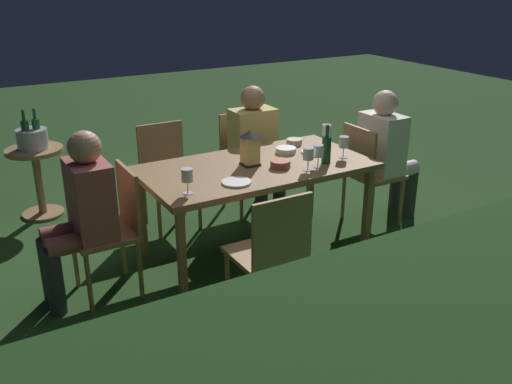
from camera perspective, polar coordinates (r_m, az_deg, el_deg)
name	(u,v)px	position (r m, az deg, el deg)	size (l,w,h in m)	color
ground_plane	(256,252)	(4.48, 0.00, -6.01)	(16.00, 16.00, 0.00)	#26471E
dining_table	(256,172)	(4.21, 0.00, 2.04)	(1.69, 0.90, 0.72)	olive
chair_side_left_a	(246,157)	(5.14, -1.04, 3.58)	(0.42, 0.40, 0.87)	#937047
person_in_mustard	(257,146)	(4.93, 0.06, 4.65)	(0.38, 0.47, 1.15)	tan
chair_head_near	(368,170)	(4.88, 11.18, 2.17)	(0.40, 0.42, 0.87)	#937047
person_in_cream	(387,149)	(4.96, 13.02, 4.19)	(0.48, 0.38, 1.15)	white
chair_side_left_b	(167,171)	(4.84, -8.94, 2.14)	(0.42, 0.40, 0.87)	#937047
chair_side_right_b	(271,251)	(3.44, 1.56, -5.93)	(0.42, 0.40, 0.87)	#937047
chair_head_far	(114,225)	(3.89, -14.10, -3.24)	(0.40, 0.42, 0.87)	#937047
person_in_rust	(82,210)	(3.79, -17.12, -1.73)	(0.48, 0.38, 1.15)	#9E4C47
lantern_centerpiece	(250,146)	(4.15, -0.60, 4.67)	(0.15, 0.15, 0.27)	black
green_bottle_on_table	(326,149)	(4.23, 7.09, 4.31)	(0.07, 0.07, 0.29)	#144723
wine_glass_a	(187,176)	(3.64, -6.93, 1.57)	(0.08, 0.08, 0.17)	silver
wine_glass_b	(308,155)	(4.06, 5.27, 3.73)	(0.08, 0.08, 0.17)	silver
wine_glass_c	(344,143)	(4.37, 8.82, 4.88)	(0.08, 0.08, 0.17)	silver
wine_glass_d	(327,131)	(4.69, 7.11, 6.11)	(0.08, 0.08, 0.17)	silver
wine_glass_e	(318,152)	(4.13, 6.28, 4.03)	(0.08, 0.08, 0.17)	silver
plate_a	(316,152)	(4.50, 6.05, 4.04)	(0.23, 0.23, 0.01)	white
plate_b	(236,182)	(3.83, -1.97, 0.99)	(0.20, 0.20, 0.01)	white
bowl_olives	(280,164)	(4.14, 2.47, 2.87)	(0.15, 0.15, 0.05)	#9E5138
bowl_bread	(286,150)	(4.48, 3.03, 4.24)	(0.16, 0.16, 0.04)	silver
bowl_salad	(294,142)	(4.69, 3.86, 5.08)	(0.13, 0.13, 0.05)	#BCAD8E
side_table	(37,171)	(5.34, -21.12, 1.94)	(0.49, 0.49, 0.62)	#937047
ice_bucket	(32,137)	(5.25, -21.57, 5.16)	(0.26, 0.26, 0.34)	#B2B7BF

